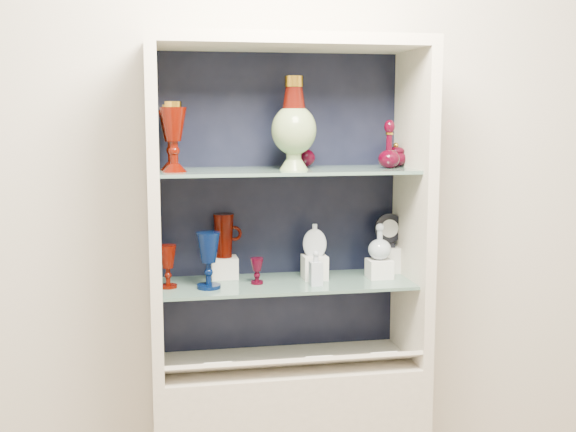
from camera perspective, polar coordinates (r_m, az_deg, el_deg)
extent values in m
cube|color=beige|center=(2.84, -0.80, 2.61)|extent=(3.50, 0.02, 2.80)
cube|color=black|center=(2.82, -0.70, 1.04)|extent=(0.98, 0.02, 1.15)
cube|color=beige|center=(2.59, -10.51, 0.28)|extent=(0.04, 0.40, 1.15)
cube|color=beige|center=(2.76, 9.86, 0.77)|extent=(0.04, 0.40, 1.15)
cube|color=beige|center=(2.62, 0.00, 13.55)|extent=(1.00, 0.40, 0.04)
cube|color=slate|center=(2.70, -0.08, -5.32)|extent=(0.92, 0.34, 0.01)
cube|color=slate|center=(2.64, -0.08, 3.59)|extent=(0.92, 0.34, 0.01)
cube|color=beige|center=(2.65, 0.44, -11.52)|extent=(0.92, 0.17, 0.09)
cube|color=white|center=(2.61, -5.61, -11.52)|extent=(0.10, 0.06, 0.03)
cube|color=white|center=(2.73, 7.40, -10.71)|extent=(0.10, 0.06, 0.03)
cube|color=white|center=(2.67, 2.32, -11.09)|extent=(0.10, 0.06, 0.03)
cube|color=silver|center=(2.77, -5.07, -4.06)|extent=(0.10, 0.10, 0.08)
cube|color=silver|center=(2.74, 2.11, -4.06)|extent=(0.09, 0.09, 0.09)
cube|color=silver|center=(2.78, 7.23, -4.15)|extent=(0.09, 0.09, 0.07)
cube|color=silver|center=(2.88, 7.94, -3.43)|extent=(0.08, 0.08, 0.10)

